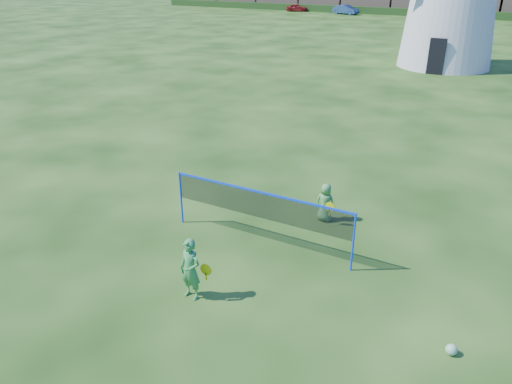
{
  "coord_description": "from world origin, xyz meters",
  "views": [
    {
      "loc": [
        5.49,
        -9.14,
        6.69
      ],
      "look_at": [
        0.2,
        0.5,
        1.5
      ],
      "focal_mm": 33.89,
      "sensor_mm": 36.0,
      "label": 1
    }
  ],
  "objects_px": {
    "player_boy": "(325,203)",
    "player_girl": "(190,270)",
    "play_ball": "(451,350)",
    "car_left": "(297,8)",
    "badminton_net": "(260,206)",
    "car_right": "(346,10)"
  },
  "relations": [
    {
      "from": "badminton_net",
      "to": "play_ball",
      "type": "relative_size",
      "value": 22.95
    },
    {
      "from": "badminton_net",
      "to": "player_girl",
      "type": "bearing_deg",
      "value": -95.32
    },
    {
      "from": "play_ball",
      "to": "badminton_net",
      "type": "bearing_deg",
      "value": 160.83
    },
    {
      "from": "player_girl",
      "to": "player_boy",
      "type": "distance_m",
      "value": 4.92
    },
    {
      "from": "play_ball",
      "to": "car_right",
      "type": "height_order",
      "value": "car_right"
    },
    {
      "from": "play_ball",
      "to": "car_right",
      "type": "xyz_separation_m",
      "value": [
        -24.77,
        65.15,
        0.54
      ]
    },
    {
      "from": "player_boy",
      "to": "play_ball",
      "type": "relative_size",
      "value": 5.14
    },
    {
      "from": "player_boy",
      "to": "player_girl",
      "type": "bearing_deg",
      "value": 75.8
    },
    {
      "from": "car_left",
      "to": "player_boy",
      "type": "bearing_deg",
      "value": -178.88
    },
    {
      "from": "player_girl",
      "to": "play_ball",
      "type": "distance_m",
      "value": 5.43
    },
    {
      "from": "player_boy",
      "to": "car_left",
      "type": "relative_size",
      "value": 0.34
    },
    {
      "from": "car_left",
      "to": "car_right",
      "type": "xyz_separation_m",
      "value": [
        8.33,
        -0.78,
        0.09
      ]
    },
    {
      "from": "player_girl",
      "to": "player_boy",
      "type": "xyz_separation_m",
      "value": [
        1.26,
        4.76,
        -0.16
      ]
    },
    {
      "from": "player_boy",
      "to": "car_right",
      "type": "distance_m",
      "value": 64.72
    },
    {
      "from": "player_girl",
      "to": "car_right",
      "type": "relative_size",
      "value": 0.36
    },
    {
      "from": "player_girl",
      "to": "badminton_net",
      "type": "bearing_deg",
      "value": 90.54
    },
    {
      "from": "player_girl",
      "to": "play_ball",
      "type": "xyz_separation_m",
      "value": [
        5.32,
        0.92,
        -0.61
      ]
    },
    {
      "from": "player_boy",
      "to": "car_right",
      "type": "bearing_deg",
      "value": -70.7
    },
    {
      "from": "car_right",
      "to": "player_boy",
      "type": "bearing_deg",
      "value": -146.44
    },
    {
      "from": "play_ball",
      "to": "car_left",
      "type": "bearing_deg",
      "value": 116.66
    },
    {
      "from": "player_girl",
      "to": "play_ball",
      "type": "height_order",
      "value": "player_girl"
    },
    {
      "from": "badminton_net",
      "to": "player_girl",
      "type": "relative_size",
      "value": 3.49
    }
  ]
}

